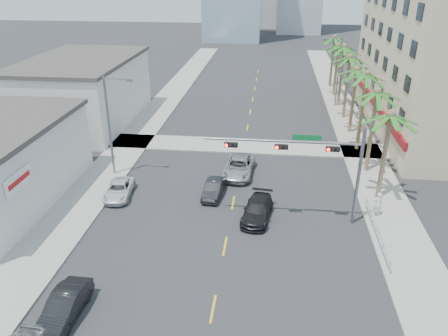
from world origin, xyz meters
name	(u,v)px	position (x,y,z in m)	size (l,w,h in m)	color
ground	(218,285)	(0.00, 0.00, 0.00)	(260.00, 260.00, 0.00)	#262628
sidewalk_right	(365,159)	(12.00, 20.00, 0.07)	(4.00, 120.00, 0.15)	gray
sidewalk_left	(127,148)	(-12.00, 20.00, 0.07)	(4.00, 120.00, 0.15)	gray
sidewalk_cross	(244,146)	(0.00, 22.00, 0.07)	(80.00, 4.00, 0.15)	gray
building_left_far	(84,93)	(-19.50, 28.00, 3.60)	(11.00, 18.00, 7.20)	beige
traffic_signal_mast	(314,158)	(5.78, 7.95, 5.06)	(11.12, 0.54, 7.20)	slate
palm_tree_0	(391,115)	(11.60, 12.00, 7.08)	(4.80, 4.80, 7.80)	brown
palm_tree_1	(377,93)	(11.60, 17.20, 7.43)	(4.80, 4.80, 8.16)	brown
palm_tree_2	(367,75)	(11.60, 22.40, 7.78)	(4.80, 4.80, 8.52)	brown
palm_tree_3	(357,70)	(11.60, 27.60, 7.08)	(4.80, 4.80, 7.80)	brown
palm_tree_4	(350,58)	(11.60, 32.80, 7.43)	(4.80, 4.80, 8.16)	brown
palm_tree_5	(344,47)	(11.60, 38.00, 7.78)	(4.80, 4.80, 8.52)	brown
palm_tree_6	(339,46)	(11.60, 43.20, 7.08)	(4.80, 4.80, 7.80)	brown
palm_tree_7	(335,38)	(11.60, 48.40, 7.43)	(4.80, 4.80, 8.16)	brown
streetlight_left	(111,122)	(-11.00, 14.00, 5.06)	(2.55, 0.25, 9.00)	slate
streetlight_right	(337,68)	(11.00, 38.00, 5.06)	(2.55, 0.25, 9.00)	slate
guardrail	(377,231)	(10.30, 6.00, 0.67)	(0.08, 8.08, 1.00)	silver
car_parked_mid	(65,306)	(-7.80, -3.46, 0.71)	(1.51, 4.33, 1.43)	black
car_parked_far	(119,190)	(-9.40, 10.04, 0.60)	(1.98, 4.29, 1.19)	silver
car_lane_left	(213,189)	(-1.72, 11.00, 0.63)	(1.34, 3.83, 1.26)	black
car_lane_center	(239,167)	(0.01, 15.31, 0.76)	(2.52, 5.47, 1.52)	#BABBC0
car_lane_right	(257,210)	(2.00, 7.89, 0.68)	(1.92, 4.71, 1.37)	black
pedestrian	(378,204)	(10.91, 9.05, 1.11)	(0.70, 0.46, 1.92)	white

